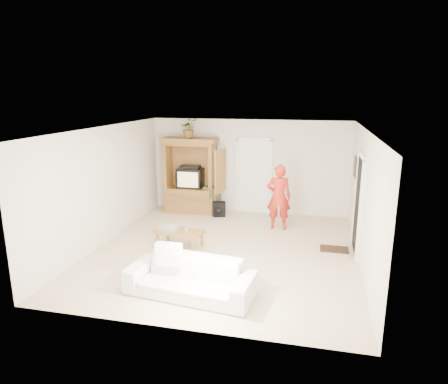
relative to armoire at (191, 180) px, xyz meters
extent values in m
plane|color=tan|center=(1.58, -2.66, -0.91)|extent=(6.00, 6.00, 0.00)
plane|color=white|center=(1.58, -2.66, 1.69)|extent=(6.00, 6.00, 0.00)
plane|color=silver|center=(1.58, 0.34, 0.39)|extent=(5.50, 0.00, 5.50)
plane|color=silver|center=(1.58, -5.66, 0.39)|extent=(5.50, 0.00, 5.50)
plane|color=silver|center=(-1.17, -2.66, 0.39)|extent=(0.00, 6.00, 6.00)
plane|color=silver|center=(4.33, -2.66, 0.39)|extent=(0.00, 6.00, 6.00)
cube|color=brown|center=(-0.02, -0.01, -0.56)|extent=(1.40, 0.60, 0.70)
cube|color=brown|center=(-0.67, -0.01, 0.39)|extent=(0.10, 0.60, 1.20)
cube|color=brown|center=(0.63, -0.01, 0.39)|extent=(0.10, 0.60, 1.20)
cube|color=brown|center=(-0.02, 0.26, 0.39)|extent=(1.40, 0.06, 1.20)
cube|color=brown|center=(-0.02, -0.01, 1.04)|extent=(1.40, 0.60, 0.10)
cube|color=brown|center=(-0.02, -0.01, 1.14)|extent=(1.52, 0.68, 0.10)
cube|color=brown|center=(0.96, -0.48, 0.39)|extent=(0.16, 0.67, 1.15)
cube|color=black|center=(-0.02, 0.02, 0.07)|extent=(0.70, 0.52, 0.55)
cube|color=tan|center=(-0.02, -0.25, 0.07)|extent=(0.58, 0.02, 0.42)
cube|color=black|center=(-0.02, -0.01, 0.38)|extent=(0.55, 0.35, 0.08)
cube|color=#8E5E31|center=(-0.02, -0.30, -0.46)|extent=(1.19, 0.03, 0.25)
cube|color=white|center=(1.73, 0.31, 0.11)|extent=(0.85, 0.05, 2.04)
cube|color=black|center=(4.30, -2.06, 0.11)|extent=(0.05, 0.90, 2.04)
cube|color=black|center=(4.31, -0.76, 0.69)|extent=(0.03, 0.60, 0.48)
cube|color=#382316|center=(3.88, -2.06, -0.90)|extent=(0.60, 0.40, 0.02)
imported|color=#4C7238|center=(-0.02, -0.03, 1.45)|extent=(0.59, 0.56, 0.52)
imported|color=#B32217|center=(2.54, -0.94, -0.09)|extent=(0.61, 0.42, 1.63)
imported|color=silver|center=(1.44, -4.66, -0.60)|extent=(2.23, 1.09, 0.63)
cube|color=#8E5E31|center=(0.56, -2.67, -0.56)|extent=(1.09, 0.74, 0.05)
cube|color=#8E5E31|center=(0.09, -2.78, -0.75)|extent=(0.06, 0.06, 0.32)
cube|color=#8E5E31|center=(0.18, -2.37, -0.75)|extent=(0.06, 0.06, 0.32)
cube|color=#8E5E31|center=(0.95, -2.96, -0.75)|extent=(0.06, 0.06, 0.32)
cube|color=#8E5E31|center=(1.03, -2.55, -0.75)|extent=(0.06, 0.06, 0.32)
cube|color=#EA4E63|center=(0.31, -2.67, -0.50)|extent=(0.42, 0.34, 0.08)
cylinder|color=tan|center=(0.70, -2.62, -0.49)|extent=(0.08, 0.08, 0.10)
camera|label=1|loc=(3.36, -10.48, 2.41)|focal=32.00mm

